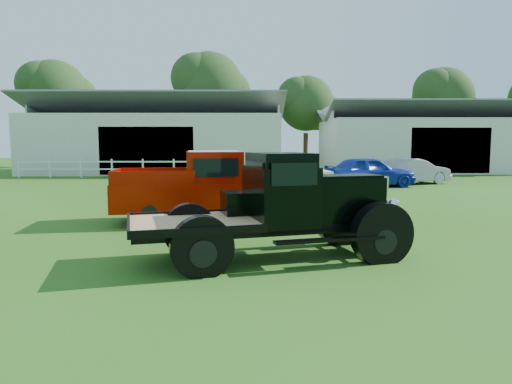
{
  "coord_description": "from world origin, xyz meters",
  "views": [
    {
      "loc": [
        0.14,
        -9.49,
        2.19
      ],
      "look_at": [
        0.2,
        1.2,
        1.05
      ],
      "focal_mm": 32.0,
      "sensor_mm": 36.0,
      "label": 1
    }
  ],
  "objects_px": {
    "misc_car_grey": "(412,171)",
    "vintage_flatbed": "(275,206)",
    "red_pickup": "(210,186)",
    "white_pickup": "(267,179)",
    "misc_car_blue": "(370,172)"
  },
  "relations": [
    {
      "from": "red_pickup",
      "to": "white_pickup",
      "type": "relative_size",
      "value": 1.15
    },
    {
      "from": "vintage_flatbed",
      "to": "misc_car_grey",
      "type": "height_order",
      "value": "vintage_flatbed"
    },
    {
      "from": "misc_car_grey",
      "to": "vintage_flatbed",
      "type": "bearing_deg",
      "value": 130.68
    },
    {
      "from": "white_pickup",
      "to": "misc_car_blue",
      "type": "height_order",
      "value": "white_pickup"
    },
    {
      "from": "vintage_flatbed",
      "to": "red_pickup",
      "type": "bearing_deg",
      "value": 95.49
    },
    {
      "from": "vintage_flatbed",
      "to": "white_pickup",
      "type": "xyz_separation_m",
      "value": [
        0.1,
        8.22,
        -0.13
      ]
    },
    {
      "from": "white_pickup",
      "to": "misc_car_blue",
      "type": "bearing_deg",
      "value": 43.89
    },
    {
      "from": "vintage_flatbed",
      "to": "red_pickup",
      "type": "distance_m",
      "value": 4.6
    },
    {
      "from": "misc_car_blue",
      "to": "misc_car_grey",
      "type": "bearing_deg",
      "value": -70.25
    },
    {
      "from": "red_pickup",
      "to": "white_pickup",
      "type": "height_order",
      "value": "red_pickup"
    },
    {
      "from": "white_pickup",
      "to": "red_pickup",
      "type": "bearing_deg",
      "value": -119.19
    },
    {
      "from": "white_pickup",
      "to": "vintage_flatbed",
      "type": "bearing_deg",
      "value": -96.09
    },
    {
      "from": "white_pickup",
      "to": "misc_car_blue",
      "type": "xyz_separation_m",
      "value": [
        5.39,
        6.27,
        -0.1
      ]
    },
    {
      "from": "misc_car_blue",
      "to": "vintage_flatbed",
      "type": "bearing_deg",
      "value": 149.72
    },
    {
      "from": "vintage_flatbed",
      "to": "misc_car_blue",
      "type": "bearing_deg",
      "value": 53.99
    }
  ]
}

